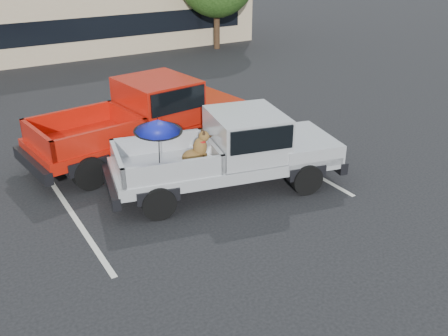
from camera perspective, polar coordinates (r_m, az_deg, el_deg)
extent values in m
plane|color=black|center=(10.98, 1.56, -6.08)|extent=(90.00, 90.00, 0.00)
cube|color=silver|center=(11.57, -16.67, -5.46)|extent=(0.12, 5.00, 0.01)
cube|color=silver|center=(14.00, 7.43, 0.93)|extent=(0.12, 5.00, 0.01)
cube|color=black|center=(26.22, -15.79, 15.00)|extent=(18.00, 0.08, 1.10)
cylinder|color=#332114|center=(28.07, -0.83, 16.23)|extent=(0.32, 0.32, 2.73)
cylinder|color=#332114|center=(34.02, -12.68, 17.33)|extent=(0.32, 0.32, 2.86)
cylinder|color=black|center=(11.00, -7.49, -3.96)|extent=(0.80, 0.44, 0.76)
cylinder|color=black|center=(12.62, -9.25, -0.10)|extent=(0.80, 0.44, 0.76)
cylinder|color=black|center=(12.10, 9.39, -1.25)|extent=(0.80, 0.44, 0.76)
cylinder|color=black|center=(13.59, 5.81, 2.00)|extent=(0.80, 0.44, 0.76)
cube|color=silver|center=(12.09, 0.09, 0.60)|extent=(5.68, 3.04, 0.28)
cube|color=silver|center=(12.75, 8.63, 2.66)|extent=(1.88, 2.20, 0.46)
cube|color=black|center=(13.24, 11.42, 1.52)|extent=(0.62, 1.96, 0.30)
cube|color=black|center=(11.65, -12.81, -2.00)|extent=(0.60, 1.95, 0.28)
cube|color=silver|center=(12.00, 2.58, 3.91)|extent=(2.01, 2.15, 1.05)
cube|color=black|center=(11.93, 2.60, 4.81)|extent=(1.88, 2.22, 0.55)
cube|color=black|center=(11.71, -6.63, -0.09)|extent=(2.64, 2.29, 0.10)
cube|color=silver|center=(12.38, -7.60, 2.79)|extent=(2.27, 0.60, 0.50)
cube|color=silver|center=(10.82, -5.67, -0.51)|extent=(2.27, 0.60, 0.50)
cube|color=silver|center=(11.44, -12.07, 0.51)|extent=(0.50, 1.82, 0.50)
cube|color=silver|center=(11.84, -1.51, 1.96)|extent=(0.50, 1.82, 0.50)
ellipsoid|color=brown|center=(11.73, -3.60, 1.28)|extent=(0.61, 0.54, 0.35)
cylinder|color=brown|center=(11.74, -2.13, 1.10)|extent=(0.08, 0.08, 0.26)
cylinder|color=brown|center=(11.89, -2.38, 1.43)|extent=(0.08, 0.08, 0.26)
ellipsoid|color=brown|center=(11.69, -2.75, 2.38)|extent=(0.39, 0.36, 0.47)
cylinder|color=red|center=(11.63, -2.66, 3.10)|extent=(0.23, 0.23, 0.04)
sphere|color=brown|center=(11.61, -2.30, 3.65)|extent=(0.25, 0.25, 0.25)
cone|color=black|center=(11.66, -1.63, 3.63)|extent=(0.20, 0.16, 0.12)
cone|color=black|center=(11.50, -2.32, 4.13)|extent=(0.09, 0.09, 0.13)
cone|color=black|center=(11.62, -2.51, 4.35)|extent=(0.09, 0.09, 0.13)
cylinder|color=brown|center=(11.73, -4.51, 0.66)|extent=(0.31, 0.05, 0.11)
cylinder|color=black|center=(11.39, -7.43, 2.29)|extent=(0.02, 0.10, 1.05)
cone|color=#1219A1|center=(11.20, -7.58, 4.86)|extent=(1.10, 1.12, 0.36)
cylinder|color=black|center=(11.14, -7.63, 5.63)|extent=(0.02, 0.02, 0.10)
cylinder|color=black|center=(11.24, -7.54, 4.24)|extent=(1.10, 1.10, 0.09)
cylinder|color=black|center=(12.60, -15.16, -0.51)|extent=(0.88, 0.42, 0.85)
cylinder|color=black|center=(14.36, -18.61, 2.25)|extent=(0.88, 0.42, 0.85)
cylinder|color=black|center=(14.47, -0.69, 3.78)|extent=(0.88, 0.42, 0.85)
cylinder|color=black|center=(16.03, -5.26, 5.84)|extent=(0.88, 0.42, 0.85)
cube|color=#B9160A|center=(14.15, -9.52, 4.32)|extent=(6.23, 2.90, 0.31)
cube|color=#B9160A|center=(15.21, -2.28, 7.07)|extent=(1.93, 2.34, 0.51)
cube|color=black|center=(15.83, 0.18, 6.20)|extent=(0.50, 2.19, 0.33)
cube|color=black|center=(13.13, -21.05, 0.35)|extent=(0.48, 2.19, 0.31)
cube|color=#B9160A|center=(14.20, -7.59, 7.75)|extent=(2.09, 2.27, 1.17)
cube|color=black|center=(14.13, -7.64, 8.62)|extent=(1.94, 2.36, 0.61)
cube|color=black|center=(13.47, -15.48, 2.96)|extent=(2.80, 2.36, 0.11)
cube|color=#B9160A|center=(14.21, -17.27, 5.33)|extent=(2.55, 0.44, 0.56)
cube|color=#B9160A|center=(12.52, -13.79, 3.11)|extent=(2.55, 0.44, 0.56)
cube|color=#B9160A|center=(12.97, -20.54, 2.98)|extent=(0.37, 2.05, 0.56)
cube|color=#B9160A|center=(13.84, -11.04, 5.50)|extent=(0.37, 2.05, 0.56)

